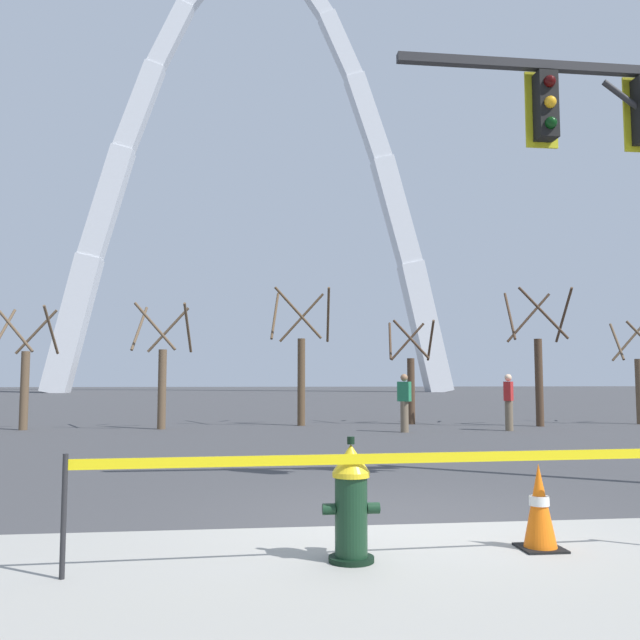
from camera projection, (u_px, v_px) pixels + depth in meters
name	position (u px, v px, depth m)	size (l,w,h in m)	color
ground_plane	(400.00, 521.00, 6.91)	(240.00, 240.00, 0.00)	#3D3D3F
fire_hydrant	(351.00, 503.00, 5.41)	(0.46, 0.48, 0.99)	black
caution_tape_barrier	(400.00, 484.00, 5.35)	(5.12, 0.26, 0.90)	#232326
traffic_cone_by_hydrant	(539.00, 507.00, 5.78)	(0.36, 0.36, 0.73)	black
monument_arch	(255.00, 192.00, 75.61)	(44.36, 2.63, 51.58)	silver
tree_far_left	(25.00, 375.00, 19.44)	(1.64, 1.65, 3.54)	brown
tree_left_mid	(162.00, 373.00, 19.75)	(1.69, 1.70, 3.64)	brown
tree_center_left	(301.00, 365.00, 21.30)	(1.97, 1.98, 4.28)	brown
tree_center_right	(411.00, 378.00, 21.92)	(1.56, 1.56, 3.34)	#473323
tree_right_mid	(538.00, 365.00, 20.96)	(1.95, 1.96, 4.23)	#473323
tree_far_right	(639.00, 378.00, 21.94)	(1.54, 1.55, 3.31)	brown
pedestrian_walking_left	(404.00, 402.00, 18.54)	(0.39, 0.36, 1.59)	brown
pedestrian_standing_center	(509.00, 402.00, 19.07)	(0.36, 0.39, 1.59)	brown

